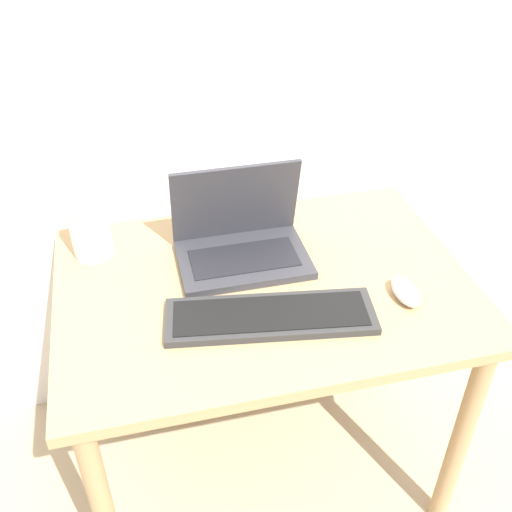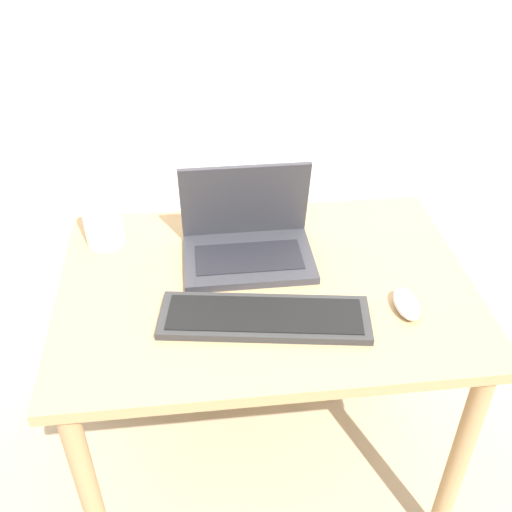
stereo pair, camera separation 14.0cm
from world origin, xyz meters
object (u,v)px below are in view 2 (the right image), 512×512
mouse (406,304)px  vase (101,208)px  laptop (247,238)px  mp3_player (237,281)px  keyboard (265,317)px

mouse → vase: (-0.72, 0.36, 0.09)m
laptop → mp3_player: bearing=-107.5°
keyboard → laptop: bearing=93.0°
laptop → mouse: (0.34, -0.26, -0.03)m
keyboard → vase: 0.53m
mouse → mp3_player: mouse is taller
mouse → laptop: bearing=143.1°
laptop → vase: bearing=165.1°
laptop → mouse: size_ratio=2.99×
mouse → mp3_player: (-0.38, 0.14, -0.01)m
mp3_player → keyboard: bearing=-70.9°
vase → mp3_player: 0.41m
keyboard → vase: bearing=137.2°
keyboard → mp3_player: keyboard is taller
vase → keyboard: bearing=-42.8°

